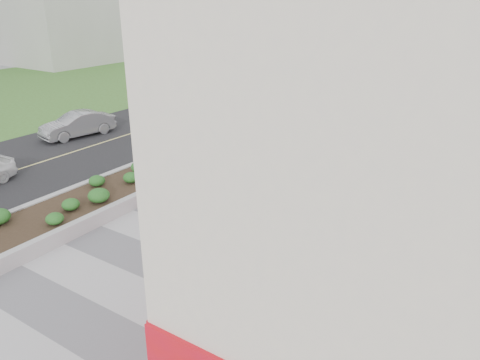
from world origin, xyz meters
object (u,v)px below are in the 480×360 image
object	(u,v)px
traffic_signal_far	(136,70)
car_dark	(196,111)
skateboarder	(204,225)
traffic_signal_near	(247,82)
car_silver	(78,124)
planter	(154,172)

from	to	relation	value
traffic_signal_far	car_dark	world-z (taller)	traffic_signal_far
skateboarder	traffic_signal_near	bearing A→B (deg)	131.27
traffic_signal_near	car_silver	xyz separation A→B (m)	(-6.96, -7.72, -2.05)
planter	traffic_signal_near	xyz separation A→B (m)	(-1.73, 10.50, 2.34)
traffic_signal_near	car_silver	world-z (taller)	traffic_signal_near
planter	traffic_signal_far	world-z (taller)	traffic_signal_far
planter	car_silver	xyz separation A→B (m)	(-8.69, 2.78, 0.29)
traffic_signal_near	traffic_signal_far	size ratio (longest dim) A/B	1.00
traffic_signal_near	skateboarder	xyz separation A→B (m)	(7.13, -13.78, -2.08)
planter	car_silver	size ratio (longest dim) A/B	4.15
planter	car_dark	bearing A→B (deg)	118.12
planter	traffic_signal_near	size ratio (longest dim) A/B	4.29
traffic_signal_near	planter	bearing A→B (deg)	-80.65
traffic_signal_far	skateboarder	world-z (taller)	traffic_signal_far
car_silver	skateboarder	bearing A→B (deg)	-12.33
traffic_signal_near	traffic_signal_far	world-z (taller)	same
traffic_signal_far	skateboarder	distance (m)	21.15
traffic_signal_far	car_dark	distance (m)	6.30
skateboarder	car_silver	world-z (taller)	car_silver
planter	skateboarder	world-z (taller)	skateboarder
planter	car_dark	world-z (taller)	car_dark
skateboarder	car_dark	world-z (taller)	car_dark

